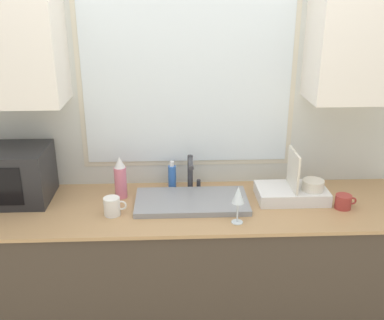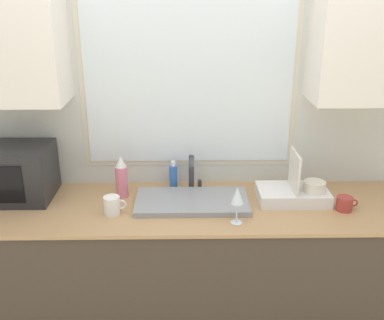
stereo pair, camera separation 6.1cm
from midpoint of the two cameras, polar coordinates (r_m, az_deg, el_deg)
name	(u,v)px [view 1 (the left image)]	position (r m, az deg, el deg)	size (l,w,h in m)	color
countertop	(190,272)	(2.73, -0.94, -14.07)	(2.50, 0.65, 0.89)	#42382D
wall_back	(187,105)	(2.62, -1.26, 7.05)	(6.00, 0.38, 2.60)	silver
sink_basin	(192,201)	(2.51, -0.75, -5.28)	(0.62, 0.33, 0.03)	gray
faucet	(191,171)	(2.62, -0.77, -1.38)	(0.08, 0.18, 0.22)	#333338
microwave	(13,175)	(2.71, -22.41, -1.72)	(0.41, 0.34, 0.30)	#232326
dish_rack	(294,191)	(2.60, 12.14, -3.86)	(0.39, 0.24, 0.29)	white
spray_bottle	(120,178)	(2.58, -9.75, -2.27)	(0.07, 0.07, 0.25)	#D8728C
soap_bottle	(172,177)	(2.68, -3.19, -2.12)	(0.05, 0.05, 0.17)	blue
mug_near_sink	(112,206)	(2.42, -10.80, -5.81)	(0.12, 0.09, 0.10)	white
wine_glass	(238,196)	(2.27, 5.11, -4.56)	(0.07, 0.07, 0.20)	silver
mug_by_rack	(343,202)	(2.58, 18.03, -5.06)	(0.12, 0.09, 0.08)	#A53833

